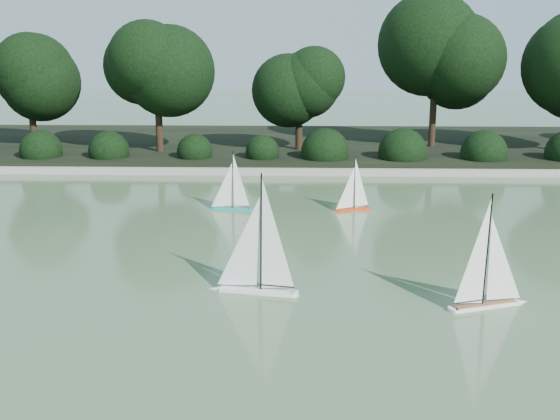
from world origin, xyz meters
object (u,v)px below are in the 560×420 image
Objects in this scene: sailboat_white_a at (250,273)px; sailboat_white_b at (492,288)px; sailboat_orange at (350,202)px; sailboat_teal at (228,200)px.

sailboat_white_a is 3.29m from sailboat_white_b.
sailboat_white_a is 5.14m from sailboat_orange.
sailboat_teal is (-4.07, 5.29, -0.05)m from sailboat_white_b.
sailboat_white_b is at bearing -7.75° from sailboat_white_a.
sailboat_teal is at bearing 127.59° from sailboat_white_b.
sailboat_orange is at bearing 70.34° from sailboat_white_a.
sailboat_white_b is 6.67m from sailboat_teal.
sailboat_teal is at bearing 99.51° from sailboat_white_a.
sailboat_orange is (1.73, 4.84, -0.10)m from sailboat_white_a.
sailboat_white_a reaches higher than sailboat_teal.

